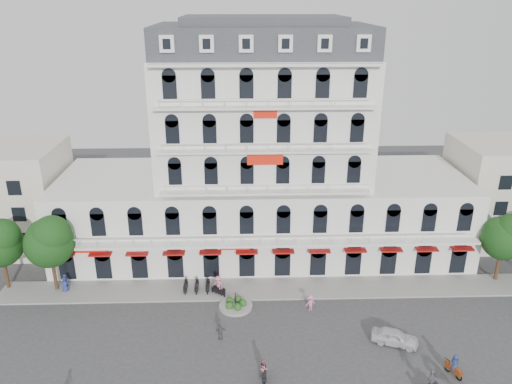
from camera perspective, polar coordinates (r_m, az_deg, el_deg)
The scene contains 18 objects.
ground at distance 43.99m, azimuth 1.71°, elevation -17.38°, with size 120.00×120.00×0.00m, color #38383A.
sidewalk at distance 51.26m, azimuth 1.10°, elevation -10.99°, with size 53.00×4.00×0.16m, color gray.
main_building at distance 55.13m, azimuth 0.72°, elevation 2.83°, with size 45.00×15.00×25.80m.
flank_building_west at distance 64.57m, azimuth -27.05°, elevation -0.51°, with size 14.00×10.00×12.00m, color beige.
traffic_island at distance 48.61m, azimuth -2.34°, elevation -12.76°, with size 3.20×3.20×1.60m.
parked_scooter_row at distance 51.24m, azimuth -6.14°, elevation -11.24°, with size 4.40×1.80×1.10m, color black, non-canonical shape.
tree_west_outer at distance 54.81m, azimuth -27.25°, elevation -5.03°, with size 4.50×4.48×7.76m.
tree_west_inner at distance 52.29m, azimuth -22.56°, elevation -5.07°, with size 4.76×4.76×8.25m.
tree_east_inner at distance 56.09m, azimuth 26.53°, elevation -4.46°, with size 4.40×4.37×7.57m.
parked_car at distance 45.56m, azimuth 15.58°, elevation -15.67°, with size 1.58×3.93×1.34m, color silver.
rider_southwest at distance 40.48m, azimuth 0.92°, elevation -19.69°, with size 0.57×1.70×1.92m.
rider_east at distance 43.63m, azimuth 21.73°, elevation -17.96°, with size 0.99×1.57×1.98m.
rider_northeast at distance 41.33m, azimuth 19.38°, elevation -19.81°, with size 1.44×1.18×2.26m.
rider_center at distance 49.83m, azimuth -4.34°, elevation -10.61°, with size 1.43×1.19×2.21m.
pedestrian_left at distance 53.87m, azimuth -21.01°, elevation -9.87°, with size 0.84×0.54×1.71m, color navy.
pedestrian_mid at distance 44.48m, azimuth -4.09°, elevation -15.64°, with size 0.93×0.39×1.58m, color #4C4E52.
pedestrian_right at distance 48.14m, azimuth 6.24°, elevation -12.48°, with size 1.04×0.60×1.61m, color pink.
pedestrian_far at distance 54.17m, azimuth -20.88°, elevation -9.62°, with size 0.65×0.43×1.79m, color navy.
Camera 1 is at (-2.31, -34.18, 27.59)m, focal length 35.00 mm.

